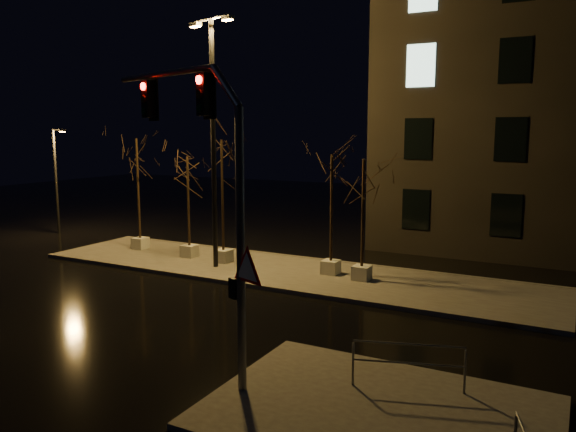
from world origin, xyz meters
The scene contains 12 objects.
ground centered at (0.00, 0.00, 0.00)m, with size 90.00×90.00×0.00m, color black.
median centered at (0.00, 6.00, 0.07)m, with size 22.00×5.00×0.15m, color #4B4743.
sidewalk_corner centered at (7.50, -3.50, 0.07)m, with size 7.00×5.00×0.15m, color #4B4743.
tree_0 centered at (-8.09, 6.45, 4.33)m, with size 1.80×1.80×5.51m.
tree_1 centered at (-4.82, 6.11, 3.72)m, with size 1.80×1.80×4.70m.
tree_2 centered at (-2.86, 5.98, 4.31)m, with size 1.80×1.80×5.49m.
tree_3 centered at (2.13, 6.31, 3.90)m, with size 1.80×1.80×4.94m.
tree_4 centered at (3.56, 6.01, 3.79)m, with size 1.80×1.80×4.79m.
traffic_signal_mast centered at (3.40, -3.65, 4.84)m, with size 5.54×2.04×7.14m.
streetlight_main centered at (-2.68, 5.14, 6.03)m, with size 2.52×0.94×10.19m.
streetlight_far centered at (-15.73, 8.08, 3.29)m, with size 1.18×0.32×5.99m.
guard_rail_a centered at (7.76, -2.32, 0.85)m, with size 2.37×0.80×1.07m.
Camera 1 is at (10.93, -13.98, 5.84)m, focal length 35.00 mm.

